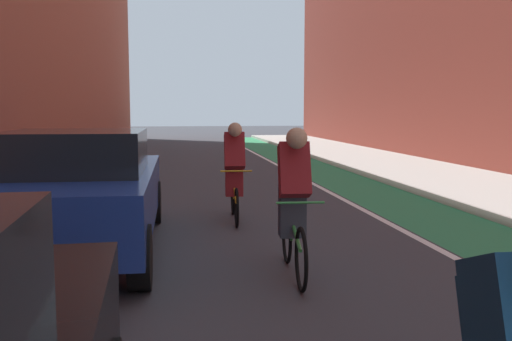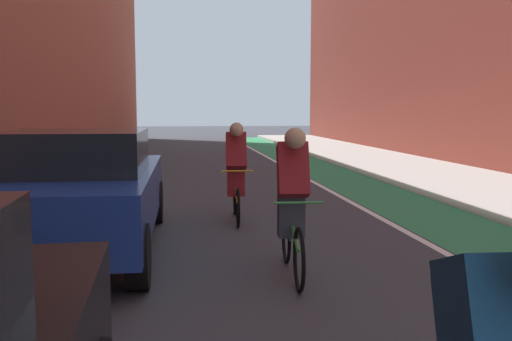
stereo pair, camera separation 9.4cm
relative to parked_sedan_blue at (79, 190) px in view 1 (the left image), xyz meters
name	(u,v)px [view 1 (the left image)]	position (x,y,z in m)	size (l,w,h in m)	color
ground_plane	(243,196)	(2.58, 4.23, -0.79)	(98.77, 98.77, 0.00)	#38383D
bike_lane_paint	(346,182)	(5.42, 6.23, -0.78)	(1.60, 44.89, 0.00)	#2D8451
lane_divider_stripe	(310,182)	(4.52, 6.23, -0.78)	(0.12, 44.89, 0.00)	white
sidewalk_right	(441,177)	(7.94, 6.23, -0.72)	(3.44, 44.89, 0.14)	#A8A59E
parked_sedan_blue	(79,190)	(0.00, 0.00, 0.00)	(1.94, 4.49, 1.53)	navy
cyclist_trailing	(293,198)	(2.43, -1.38, 0.06)	(0.48, 1.69, 1.60)	black
cyclist_far	(234,169)	(2.14, 1.72, 0.06)	(0.48, 1.66, 1.58)	black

